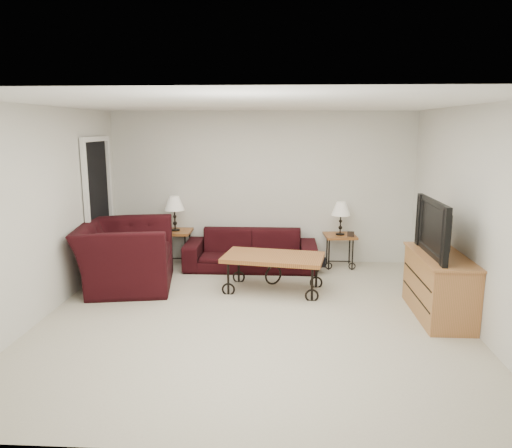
{
  "coord_description": "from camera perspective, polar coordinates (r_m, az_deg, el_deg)",
  "views": [
    {
      "loc": [
        0.35,
        -5.51,
        2.26
      ],
      "look_at": [
        0.0,
        0.7,
        1.0
      ],
      "focal_mm": 34.01,
      "sensor_mm": 36.0,
      "label": 1
    }
  ],
  "objects": [
    {
      "name": "wall_front",
      "position": [
        3.19,
        -3.24,
        -7.0
      ],
      "size": [
        5.0,
        0.02,
        2.5
      ],
      "primitive_type": "cube",
      "color": "silver",
      "rests_on": "ground"
    },
    {
      "name": "wall_right",
      "position": [
        6.0,
        24.18,
        0.75
      ],
      "size": [
        0.02,
        5.0,
        2.5
      ],
      "primitive_type": "cube",
      "color": "silver",
      "rests_on": "ground"
    },
    {
      "name": "coffee_table",
      "position": [
        6.76,
        2.05,
        -5.8
      ],
      "size": [
        1.46,
        0.95,
        0.51
      ],
      "primitive_type": "cube",
      "rotation": [
        0.0,
        0.0,
        -0.17
      ],
      "color": "#965626",
      "rests_on": "ground"
    },
    {
      "name": "throw_pillow",
      "position": [
        7.04,
        -14.06,
        -3.22
      ],
      "size": [
        0.18,
        0.43,
        0.42
      ],
      "primitive_type": "cube",
      "rotation": [
        0.0,
        0.0,
        1.74
      ],
      "color": "#DA4B1B",
      "rests_on": "armchair"
    },
    {
      "name": "sofa",
      "position": [
        7.79,
        -0.61,
        -3.07
      ],
      "size": [
        2.1,
        0.82,
        0.61
      ],
      "primitive_type": "imported",
      "color": "black",
      "rests_on": "ground"
    },
    {
      "name": "wall_left",
      "position": [
        6.28,
        -23.81,
        1.22
      ],
      "size": [
        0.02,
        5.0,
        2.5
      ],
      "primitive_type": "cube",
      "color": "silver",
      "rests_on": "ground"
    },
    {
      "name": "doorway",
      "position": [
        7.79,
        -18.05,
        1.73
      ],
      "size": [
        0.08,
        0.94,
        2.04
      ],
      "primitive_type": "cube",
      "color": "black",
      "rests_on": "ground"
    },
    {
      "name": "side_table_right",
      "position": [
        8.02,
        9.79,
        -3.11
      ],
      "size": [
        0.53,
        0.53,
        0.54
      ],
      "primitive_type": "cube",
      "rotation": [
        0.0,
        0.0,
        0.09
      ],
      "color": "#965626",
      "rests_on": "ground"
    },
    {
      "name": "backpack",
      "position": [
        7.68,
        7.23,
        -3.92
      ],
      "size": [
        0.39,
        0.31,
        0.47
      ],
      "primitive_type": "ellipsoid",
      "rotation": [
        0.0,
        0.0,
        -0.1
      ],
      "color": "black",
      "rests_on": "ground"
    },
    {
      "name": "side_table_left",
      "position": [
        8.15,
        -9.41,
        -2.73
      ],
      "size": [
        0.52,
        0.52,
        0.57
      ],
      "primitive_type": "cube",
      "rotation": [
        0.0,
        0.0,
        0.0
      ],
      "color": "#965626",
      "rests_on": "ground"
    },
    {
      "name": "wall_back",
      "position": [
        8.08,
        0.72,
        4.27
      ],
      "size": [
        5.0,
        0.02,
        2.5
      ],
      "primitive_type": "cube",
      "color": "silver",
      "rests_on": "ground"
    },
    {
      "name": "armchair",
      "position": [
        7.14,
        -15.07,
        -3.55
      ],
      "size": [
        1.46,
        1.6,
        0.92
      ],
      "primitive_type": "imported",
      "rotation": [
        0.0,
        0.0,
        1.74
      ],
      "color": "black",
      "rests_on": "ground"
    },
    {
      "name": "ground",
      "position": [
        5.96,
        -0.38,
        -10.81
      ],
      "size": [
        5.0,
        5.0,
        0.0
      ],
      "primitive_type": "plane",
      "color": "#BCB6A0",
      "rests_on": "ground"
    },
    {
      "name": "ceiling",
      "position": [
        5.52,
        -0.42,
        13.95
      ],
      "size": [
        5.0,
        5.0,
        0.0
      ],
      "primitive_type": "plane",
      "color": "white",
      "rests_on": "wall_back"
    },
    {
      "name": "photo_frame_right",
      "position": [
        7.82,
        11.08,
        -1.17
      ],
      "size": [
        0.11,
        0.03,
        0.09
      ],
      "primitive_type": "cube",
      "rotation": [
        0.0,
        0.0,
        -0.12
      ],
      "color": "black",
      "rests_on": "side_table_right"
    },
    {
      "name": "lamp_right",
      "position": [
        7.9,
        9.92,
        0.65
      ],
      "size": [
        0.33,
        0.33,
        0.54
      ],
      "primitive_type": null,
      "rotation": [
        0.0,
        0.0,
        0.09
      ],
      "color": "black",
      "rests_on": "side_table_right"
    },
    {
      "name": "tv_stand",
      "position": [
        6.25,
        20.71,
        -6.79
      ],
      "size": [
        0.53,
        1.27,
        0.76
      ],
      "primitive_type": "cube",
      "color": "#AA663F",
      "rests_on": "ground"
    },
    {
      "name": "photo_frame_left",
      "position": [
        7.97,
        -10.78,
        -0.64
      ],
      "size": [
        0.12,
        0.03,
        0.1
      ],
      "primitive_type": "cube",
      "rotation": [
        0.0,
        0.0,
        0.18
      ],
      "color": "black",
      "rests_on": "side_table_left"
    },
    {
      "name": "television",
      "position": [
        6.07,
        21.0,
        -0.41
      ],
      "size": [
        0.15,
        1.14,
        0.66
      ],
      "primitive_type": "imported",
      "rotation": [
        0.0,
        0.0,
        -1.57
      ],
      "color": "black",
      "rests_on": "tv_stand"
    },
    {
      "name": "lamp_left",
      "position": [
        8.03,
        -9.55,
        1.22
      ],
      "size": [
        0.32,
        0.32,
        0.57
      ],
      "primitive_type": null,
      "rotation": [
        0.0,
        0.0,
        0.0
      ],
      "color": "black",
      "rests_on": "side_table_left"
    }
  ]
}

